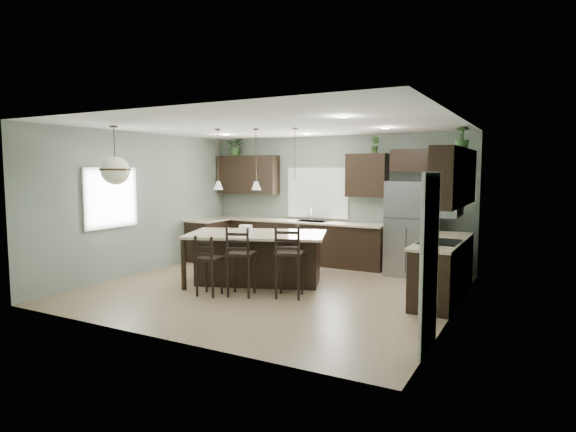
% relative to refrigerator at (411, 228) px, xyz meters
% --- Properties ---
extents(ground, '(6.00, 6.00, 0.00)m').
position_rel_refrigerator_xyz_m(ground, '(-1.82, -2.29, -0.93)').
color(ground, '#9E8466').
rests_on(ground, ground).
extents(pantry_door, '(0.04, 0.82, 2.04)m').
position_rel_refrigerator_xyz_m(pantry_door, '(1.16, -3.84, 0.09)').
color(pantry_door, white).
rests_on(pantry_door, ground).
extents(window_back, '(1.35, 0.02, 1.00)m').
position_rel_refrigerator_xyz_m(window_back, '(-2.22, 0.45, 0.62)').
color(window_back, white).
rests_on(window_back, room_shell).
extents(window_left, '(0.02, 1.10, 1.00)m').
position_rel_refrigerator_xyz_m(window_left, '(-4.80, -3.09, 0.62)').
color(window_left, white).
rests_on(window_left, room_shell).
extents(left_return_cabs, '(0.60, 0.90, 0.90)m').
position_rel_refrigerator_xyz_m(left_return_cabs, '(-4.52, -0.59, -0.48)').
color(left_return_cabs, black).
rests_on(left_return_cabs, ground).
extents(left_return_countertop, '(0.66, 0.96, 0.04)m').
position_rel_refrigerator_xyz_m(left_return_countertop, '(-4.50, -0.59, -0.01)').
color(left_return_countertop, '#BAAC8D').
rests_on(left_return_countertop, left_return_cabs).
extents(back_lower_cabs, '(4.20, 0.60, 0.90)m').
position_rel_refrigerator_xyz_m(back_lower_cabs, '(-2.67, 0.16, -0.48)').
color(back_lower_cabs, black).
rests_on(back_lower_cabs, ground).
extents(back_countertop, '(4.20, 0.66, 0.04)m').
position_rel_refrigerator_xyz_m(back_countertop, '(-2.67, 0.14, -0.01)').
color(back_countertop, '#BAAC8D').
rests_on(back_countertop, back_lower_cabs).
extents(sink_inset, '(0.70, 0.45, 0.01)m').
position_rel_refrigerator_xyz_m(sink_inset, '(-2.22, 0.14, 0.01)').
color(sink_inset, gray).
rests_on(sink_inset, back_countertop).
extents(faucet, '(0.02, 0.02, 0.28)m').
position_rel_refrigerator_xyz_m(faucet, '(-2.22, 0.11, 0.16)').
color(faucet, silver).
rests_on(faucet, back_countertop).
extents(back_upper_left, '(1.55, 0.34, 0.90)m').
position_rel_refrigerator_xyz_m(back_upper_left, '(-3.97, 0.29, 1.02)').
color(back_upper_left, black).
rests_on(back_upper_left, room_shell).
extents(back_upper_right, '(0.85, 0.34, 0.90)m').
position_rel_refrigerator_xyz_m(back_upper_right, '(-1.02, 0.29, 1.02)').
color(back_upper_right, black).
rests_on(back_upper_right, room_shell).
extents(fridge_header, '(1.05, 0.34, 0.45)m').
position_rel_refrigerator_xyz_m(fridge_header, '(0.03, 0.29, 1.32)').
color(fridge_header, black).
rests_on(fridge_header, room_shell).
extents(right_lower_cabs, '(0.60, 2.35, 0.90)m').
position_rel_refrigerator_xyz_m(right_lower_cabs, '(0.88, -1.41, -0.48)').
color(right_lower_cabs, black).
rests_on(right_lower_cabs, ground).
extents(right_countertop, '(0.66, 2.35, 0.04)m').
position_rel_refrigerator_xyz_m(right_countertop, '(0.86, -1.41, -0.01)').
color(right_countertop, '#BAAC8D').
rests_on(right_countertop, right_lower_cabs).
extents(cooktop, '(0.58, 0.75, 0.02)m').
position_rel_refrigerator_xyz_m(cooktop, '(0.86, -1.69, 0.02)').
color(cooktop, black).
rests_on(cooktop, right_countertop).
extents(wall_oven_front, '(0.01, 0.72, 0.60)m').
position_rel_refrigerator_xyz_m(wall_oven_front, '(0.58, -1.69, -0.48)').
color(wall_oven_front, gray).
rests_on(wall_oven_front, right_lower_cabs).
extents(right_upper_cabs, '(0.34, 2.35, 0.90)m').
position_rel_refrigerator_xyz_m(right_upper_cabs, '(1.01, -1.41, 1.02)').
color(right_upper_cabs, black).
rests_on(right_upper_cabs, room_shell).
extents(microwave, '(0.40, 0.75, 0.40)m').
position_rel_refrigerator_xyz_m(microwave, '(0.96, -1.69, 0.62)').
color(microwave, gray).
rests_on(microwave, right_upper_cabs).
extents(refrigerator, '(0.90, 0.74, 1.85)m').
position_rel_refrigerator_xyz_m(refrigerator, '(0.00, 0.00, 0.00)').
color(refrigerator, gray).
rests_on(refrigerator, ground).
extents(kitchen_island, '(2.79, 2.17, 0.92)m').
position_rel_refrigerator_xyz_m(kitchen_island, '(-2.29, -2.02, -0.46)').
color(kitchen_island, black).
rests_on(kitchen_island, ground).
extents(serving_dish, '(0.24, 0.24, 0.14)m').
position_rel_refrigerator_xyz_m(serving_dish, '(-2.48, -2.09, 0.07)').
color(serving_dish, white).
rests_on(serving_dish, kitchen_island).
extents(bar_stool_left, '(0.42, 0.42, 1.01)m').
position_rel_refrigerator_xyz_m(bar_stool_left, '(-2.53, -3.12, -0.42)').
color(bar_stool_left, black).
rests_on(bar_stool_left, ground).
extents(bar_stool_center, '(0.53, 0.53, 1.15)m').
position_rel_refrigerator_xyz_m(bar_stool_center, '(-2.06, -2.88, -0.35)').
color(bar_stool_center, black).
rests_on(bar_stool_center, ground).
extents(bar_stool_right, '(0.56, 0.56, 1.19)m').
position_rel_refrigerator_xyz_m(bar_stool_right, '(-1.32, -2.59, -0.33)').
color(bar_stool_right, black).
rests_on(bar_stool_right, ground).
extents(pendant_left, '(0.17, 0.17, 1.10)m').
position_rel_refrigerator_xyz_m(pendant_left, '(-2.95, -2.27, 1.32)').
color(pendant_left, white).
rests_on(pendant_left, room_shell).
extents(pendant_center, '(0.17, 0.17, 1.10)m').
position_rel_refrigerator_xyz_m(pendant_center, '(-2.29, -2.02, 1.32)').
color(pendant_center, white).
rests_on(pendant_center, room_shell).
extents(pendant_right, '(0.17, 0.17, 1.10)m').
position_rel_refrigerator_xyz_m(pendant_right, '(-1.64, -1.78, 1.32)').
color(pendant_right, white).
rests_on(pendant_right, room_shell).
extents(chandelier, '(0.52, 0.52, 0.99)m').
position_rel_refrigerator_xyz_m(chandelier, '(-4.12, -3.57, 1.38)').
color(chandelier, beige).
rests_on(chandelier, room_shell).
extents(plant_back_left, '(0.47, 0.42, 0.48)m').
position_rel_refrigerator_xyz_m(plant_back_left, '(-4.29, 0.26, 1.72)').
color(plant_back_left, '#2B4B20').
rests_on(plant_back_left, back_upper_left).
extents(plant_back_right, '(0.22, 0.20, 0.34)m').
position_rel_refrigerator_xyz_m(plant_back_right, '(-0.84, 0.26, 1.64)').
color(plant_back_right, '#304E22').
rests_on(plant_back_right, back_upper_right).
extents(plant_right_wall, '(0.25, 0.25, 0.44)m').
position_rel_refrigerator_xyz_m(plant_right_wall, '(0.98, -0.62, 1.69)').
color(plant_right_wall, '#274D21').
rests_on(plant_right_wall, right_upper_cabs).
extents(room_shell, '(6.00, 6.00, 6.00)m').
position_rel_refrigerator_xyz_m(room_shell, '(-1.82, -2.29, 0.77)').
color(room_shell, slate).
rests_on(room_shell, ground).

